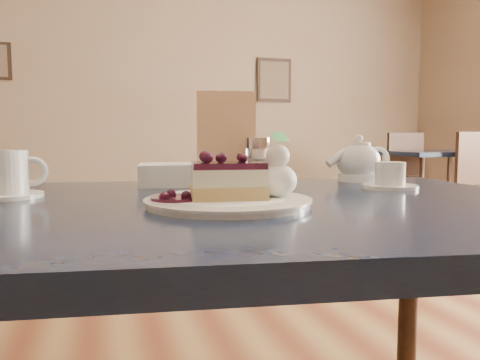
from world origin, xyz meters
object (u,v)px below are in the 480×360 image
object	(u,v)px
cheesecake_slice	(228,181)
tea_set	(364,165)
main_table	(225,246)
dessert_plate	(228,202)
bg_table_far_right	(435,221)
coffee_set	(7,176)

from	to	relation	value
cheesecake_slice	tea_set	size ratio (longest dim) A/B	0.46
main_table	dessert_plate	distance (m)	0.10
cheesecake_slice	bg_table_far_right	bearing A→B (deg)	53.88
coffee_set	tea_set	distance (m)	0.81
main_table	coffee_set	world-z (taller)	coffee_set
cheesecake_slice	main_table	bearing A→B (deg)	90.00
dessert_plate	tea_set	size ratio (longest dim) A/B	0.94
main_table	tea_set	distance (m)	0.50
dessert_plate	bg_table_far_right	distance (m)	4.22
cheesecake_slice	dessert_plate	bearing A→B (deg)	-6.13
tea_set	main_table	bearing A→B (deg)	-151.02
main_table	coffee_set	distance (m)	0.44
cheesecake_slice	bg_table_far_right	xyz separation A→B (m)	(2.89, 2.99, -0.74)
coffee_set	dessert_plate	bearing A→B (deg)	-30.95
bg_table_far_right	main_table	bearing A→B (deg)	-133.59
cheesecake_slice	tea_set	distance (m)	0.52
main_table	dessert_plate	world-z (taller)	dessert_plate
dessert_plate	cheesecake_slice	size ratio (longest dim) A/B	2.03
main_table	dessert_plate	xyz separation A→B (m)	(-0.01, -0.05, 0.09)
main_table	dessert_plate	size ratio (longest dim) A/B	4.89
coffee_set	bg_table_far_right	distance (m)	4.34
coffee_set	bg_table_far_right	bearing A→B (deg)	40.25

